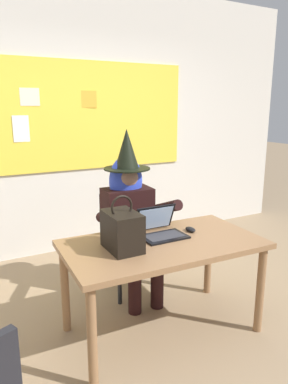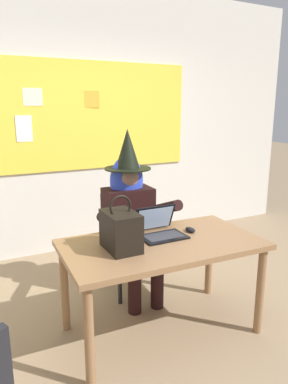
{
  "view_description": "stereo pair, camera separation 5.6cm",
  "coord_description": "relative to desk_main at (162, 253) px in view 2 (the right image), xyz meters",
  "views": [
    {
      "loc": [
        -1.38,
        -2.02,
        1.66
      ],
      "look_at": [
        -0.11,
        0.36,
        1.01
      ],
      "focal_mm": 33.39,
      "sensor_mm": 36.0,
      "label": 1
    },
    {
      "loc": [
        -1.33,
        -2.05,
        1.66
      ],
      "look_at": [
        -0.11,
        0.36,
        1.01
      ],
      "focal_mm": 33.39,
      "sensor_mm": 36.0,
      "label": 2
    }
  ],
  "objects": [
    {
      "name": "ground_plane",
      "position": [
        0.13,
        -0.03,
        -0.63
      ],
      "size": [
        24.0,
        24.0,
        0.0
      ],
      "primitive_type": "plane",
      "color": "#937A5B"
    },
    {
      "name": "wall_back_bulletin",
      "position": [
        0.13,
        1.92,
        0.87
      ],
      "size": [
        5.71,
        2.11,
        2.98
      ],
      "color": "silver",
      "rests_on": "ground"
    },
    {
      "name": "desk_main",
      "position": [
        0.0,
        0.0,
        0.0
      ],
      "size": [
        1.44,
        0.81,
        0.71
      ],
      "rotation": [
        0.0,
        0.0,
        -0.03
      ],
      "color": "#8E6642",
      "rests_on": "ground"
    },
    {
      "name": "chair_at_desk",
      "position": [
        0.04,
        0.74,
        -0.13
      ],
      "size": [
        0.42,
        0.42,
        0.89
      ],
      "rotation": [
        0.0,
        0.0,
        -1.57
      ],
      "color": "black",
      "rests_on": "ground"
    },
    {
      "name": "person_costumed",
      "position": [
        0.04,
        0.62,
        0.16
      ],
      "size": [
        0.61,
        0.67,
        1.47
      ],
      "rotation": [
        0.0,
        0.0,
        -1.62
      ],
      "color": "black",
      "rests_on": "ground"
    },
    {
      "name": "laptop",
      "position": [
        0.05,
        0.12,
        0.13
      ],
      "size": [
        0.33,
        0.3,
        0.21
      ],
      "rotation": [
        0.0,
        0.0,
        0.0
      ],
      "color": "black",
      "rests_on": "desk_main"
    },
    {
      "name": "computer_mouse",
      "position": [
        0.3,
        0.08,
        0.1
      ],
      "size": [
        0.06,
        0.1,
        0.03
      ],
      "primitive_type": "ellipsoid",
      "rotation": [
        0.0,
        0.0,
        0.01
      ],
      "color": "black",
      "rests_on": "desk_main"
    },
    {
      "name": "handbag",
      "position": [
        -0.32,
        0.01,
        0.22
      ],
      "size": [
        0.2,
        0.3,
        0.38
      ],
      "rotation": [
        0.0,
        0.0,
        0.17
      ],
      "color": "black",
      "rests_on": "desk_main"
    }
  ]
}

